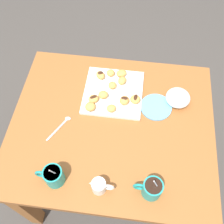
# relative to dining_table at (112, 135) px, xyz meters

# --- Properties ---
(ground_plane) EXTENTS (8.00, 8.00, 0.00)m
(ground_plane) POSITION_rel_dining_table_xyz_m (0.00, 0.00, -0.58)
(ground_plane) COLOR #423D38
(dining_table) EXTENTS (0.99, 0.85, 0.71)m
(dining_table) POSITION_rel_dining_table_xyz_m (0.00, 0.00, 0.00)
(dining_table) COLOR #935628
(dining_table) RESTS_ON ground_plane
(pastry_plate_square) EXTENTS (0.30, 0.30, 0.02)m
(pastry_plate_square) POSITION_rel_dining_table_xyz_m (0.02, -0.18, 0.13)
(pastry_plate_square) COLOR silver
(pastry_plate_square) RESTS_ON dining_table
(coffee_mug_teal_left) EXTENTS (0.12, 0.08, 0.14)m
(coffee_mug_teal_left) POSITION_rel_dining_table_xyz_m (-0.20, 0.31, 0.17)
(coffee_mug_teal_left) COLOR teal
(coffee_mug_teal_left) RESTS_ON dining_table
(coffee_mug_teal_right) EXTENTS (0.12, 0.08, 0.15)m
(coffee_mug_teal_right) POSITION_rel_dining_table_xyz_m (0.21, 0.31, 0.18)
(coffee_mug_teal_right) COLOR teal
(coffee_mug_teal_right) RESTS_ON dining_table
(cream_pitcher_white) EXTENTS (0.10, 0.06, 0.07)m
(cream_pitcher_white) POSITION_rel_dining_table_xyz_m (0.01, 0.32, 0.16)
(cream_pitcher_white) COLOR silver
(cream_pitcher_white) RESTS_ON dining_table
(ice_cream_bowl) EXTENTS (0.12, 0.12, 0.09)m
(ice_cream_bowl) POSITION_rel_dining_table_xyz_m (-0.31, -0.17, 0.16)
(ice_cream_bowl) COLOR silver
(ice_cream_bowl) RESTS_ON dining_table
(saucer_sky_left) EXTENTS (0.16, 0.16, 0.01)m
(saucer_sky_left) POSITION_rel_dining_table_xyz_m (-0.21, -0.12, 0.13)
(saucer_sky_left) COLOR #66A8DB
(saucer_sky_left) RESTS_ON dining_table
(loose_spoon_near_saucer) EXTENTS (0.09, 0.14, 0.01)m
(loose_spoon_near_saucer) POSITION_rel_dining_table_xyz_m (0.24, 0.04, 0.13)
(loose_spoon_near_saucer) COLOR silver
(loose_spoon_near_saucer) RESTS_ON dining_table
(beignet_0) EXTENTS (0.06, 0.07, 0.04)m
(beignet_0) POSITION_rel_dining_table_xyz_m (-0.05, -0.12, 0.16)
(beignet_0) COLOR #D19347
(beignet_0) RESTS_ON pastry_plate_square
(chocolate_drizzle_0) EXTENTS (0.03, 0.02, 0.00)m
(chocolate_drizzle_0) POSITION_rel_dining_table_xyz_m (-0.05, -0.12, 0.18)
(chocolate_drizzle_0) COLOR #381E11
(chocolate_drizzle_0) RESTS_ON beignet_0
(beignet_1) EXTENTS (0.07, 0.07, 0.03)m
(beignet_1) POSITION_rel_dining_table_xyz_m (0.11, -0.11, 0.16)
(beignet_1) COLOR #D19347
(beignet_1) RESTS_ON pastry_plate_square
(chocolate_drizzle_1) EXTENTS (0.04, 0.03, 0.00)m
(chocolate_drizzle_1) POSITION_rel_dining_table_xyz_m (0.11, -0.11, 0.17)
(chocolate_drizzle_1) COLOR #381E11
(chocolate_drizzle_1) RESTS_ON beignet_1
(beignet_2) EXTENTS (0.07, 0.07, 0.03)m
(beignet_2) POSITION_rel_dining_table_xyz_m (-0.01, -0.30, 0.16)
(beignet_2) COLOR #D19347
(beignet_2) RESTS_ON pastry_plate_square
(beignet_3) EXTENTS (0.07, 0.07, 0.04)m
(beignet_3) POSITION_rel_dining_table_xyz_m (0.10, -0.27, 0.16)
(beignet_3) COLOR #D19347
(beignet_3) RESTS_ON pastry_plate_square
(chocolate_drizzle_3) EXTENTS (0.03, 0.03, 0.00)m
(chocolate_drizzle_3) POSITION_rel_dining_table_xyz_m (0.10, -0.27, 0.18)
(chocolate_drizzle_3) COLOR #381E11
(chocolate_drizzle_3) RESTS_ON beignet_3
(beignet_4) EXTENTS (0.05, 0.05, 0.03)m
(beignet_4) POSITION_rel_dining_table_xyz_m (0.02, -0.21, 0.16)
(beignet_4) COLOR #D19347
(beignet_4) RESTS_ON pastry_plate_square
(beignet_5) EXTENTS (0.06, 0.06, 0.04)m
(beignet_5) POSITION_rel_dining_table_xyz_m (0.06, -0.14, 0.16)
(beignet_5) COLOR #D19347
(beignet_5) RESTS_ON pastry_plate_square
(beignet_6) EXTENTS (0.06, 0.06, 0.03)m
(beignet_6) POSITION_rel_dining_table_xyz_m (-0.02, -0.25, 0.16)
(beignet_6) COLOR #D19347
(beignet_6) RESTS_ON pastry_plate_square
(beignet_7) EXTENTS (0.07, 0.07, 0.03)m
(beignet_7) POSITION_rel_dining_table_xyz_m (0.12, -0.06, 0.16)
(beignet_7) COLOR #D19347
(beignet_7) RESTS_ON pastry_plate_square
(beignet_8) EXTENTS (0.06, 0.06, 0.03)m
(beignet_8) POSITION_rel_dining_table_xyz_m (0.01, -0.07, 0.16)
(beignet_8) COLOR #D19347
(beignet_8) RESTS_ON pastry_plate_square
(beignet_9) EXTENTS (0.07, 0.07, 0.03)m
(beignet_9) POSITION_rel_dining_table_xyz_m (-0.10, -0.14, 0.16)
(beignet_9) COLOR #D19347
(beignet_9) RESTS_ON pastry_plate_square
(chocolate_drizzle_9) EXTENTS (0.02, 0.04, 0.00)m
(chocolate_drizzle_9) POSITION_rel_dining_table_xyz_m (-0.10, -0.14, 0.18)
(chocolate_drizzle_9) COLOR #381E11
(chocolate_drizzle_9) RESTS_ON beignet_9
(beignet_10) EXTENTS (0.05, 0.05, 0.03)m
(beignet_10) POSITION_rel_dining_table_xyz_m (0.04, -0.29, 0.16)
(beignet_10) COLOR #D19347
(beignet_10) RESTS_ON pastry_plate_square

